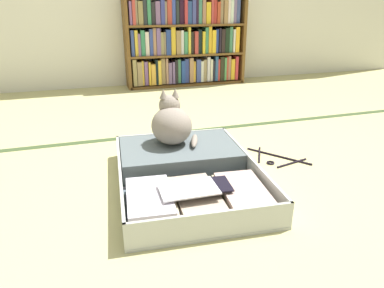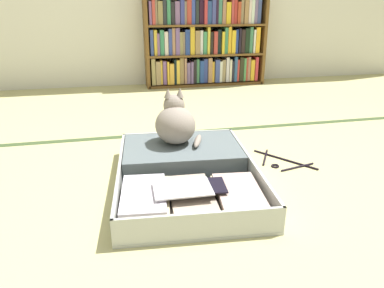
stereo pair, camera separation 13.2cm
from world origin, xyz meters
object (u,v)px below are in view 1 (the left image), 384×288
(bookshelf, at_px, (185,41))
(clothes_hanger, at_px, (276,158))
(open_suitcase, at_px, (185,171))
(black_cat, at_px, (172,124))

(bookshelf, distance_m, clothes_hanger, 1.97)
(open_suitcase, xyz_separation_m, clothes_hanger, (0.53, 0.09, -0.04))
(open_suitcase, xyz_separation_m, black_cat, (-0.01, 0.21, 0.17))
(bookshelf, xyz_separation_m, clothes_hanger, (-0.06, -1.92, -0.42))
(clothes_hanger, bearing_deg, black_cat, 167.28)
(open_suitcase, distance_m, clothes_hanger, 0.54)
(black_cat, height_order, clothes_hanger, black_cat)
(black_cat, relative_size, clothes_hanger, 0.91)
(black_cat, bearing_deg, bookshelf, 71.74)
(bookshelf, relative_size, open_suitcase, 1.37)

